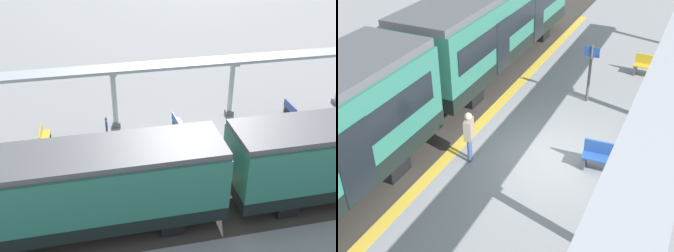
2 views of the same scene
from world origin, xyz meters
TOP-DOWN VIEW (x-y plane):
  - ground_plane at (0.00, 0.00)m, footprint 176.00×176.00m
  - tactile_edge_strip at (-3.04, 0.00)m, footprint 0.38×27.00m
  - trackbed at (-4.83, 0.00)m, footprint 3.20×39.00m
  - train_far_carriage at (-4.82, 5.65)m, footprint 2.65×11.31m
  - canopy_pillar_second at (2.78, -3.29)m, footprint 1.10×0.44m
  - canopy_pillar_third at (2.78, 3.33)m, footprint 1.10×0.44m
  - canopy_beam at (2.78, 0.24)m, footprint 1.20×21.86m
  - bench_near_end at (1.53, 0.09)m, footprint 1.52×0.52m
  - bench_mid_platform at (1.77, -6.72)m, footprint 1.51×0.48m
  - bench_far_end at (1.67, 7.12)m, footprint 1.51×0.48m
  - platform_info_sign at (-0.18, 3.96)m, footprint 0.56×0.10m
  - passenger_waiting_near_edge at (-2.33, -1.13)m, footprint 0.34×0.52m

SIDE VIEW (x-z plane):
  - ground_plane at x=0.00m, z-range 0.00..0.00m
  - trackbed at x=-4.83m, z-range 0.00..0.01m
  - tactile_edge_strip at x=-3.04m, z-range 0.00..0.01m
  - bench_near_end at x=1.53m, z-range 0.01..0.87m
  - bench_mid_platform at x=1.77m, z-range 0.01..0.87m
  - bench_far_end at x=1.67m, z-range 0.01..0.87m
  - passenger_waiting_near_edge at x=-2.33m, z-range 0.21..1.85m
  - platform_info_sign at x=-0.18m, z-range 0.23..2.43m
  - canopy_pillar_second at x=2.78m, z-range 0.03..3.35m
  - canopy_pillar_third at x=2.78m, z-range 0.03..3.35m
  - train_far_carriage at x=-4.82m, z-range 0.09..3.57m
  - canopy_beam at x=2.78m, z-range 3.32..3.48m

